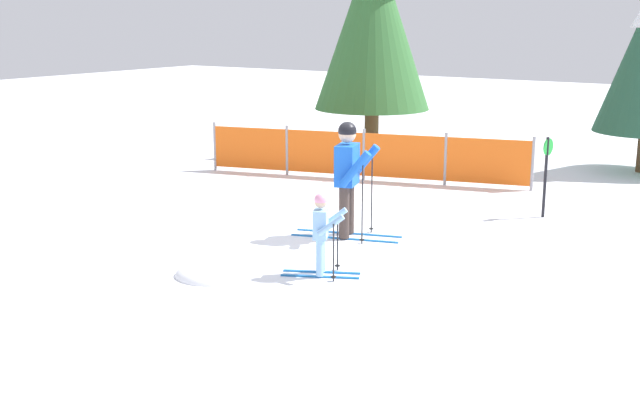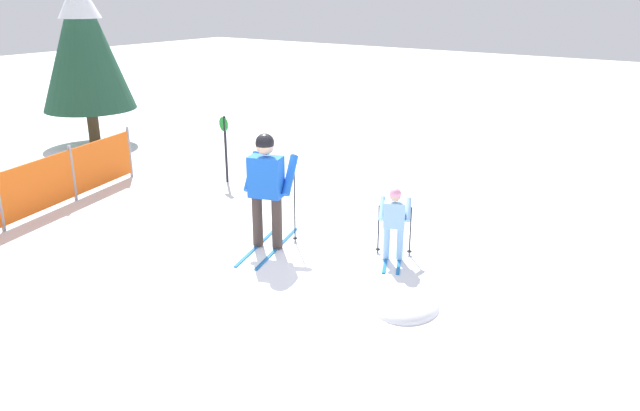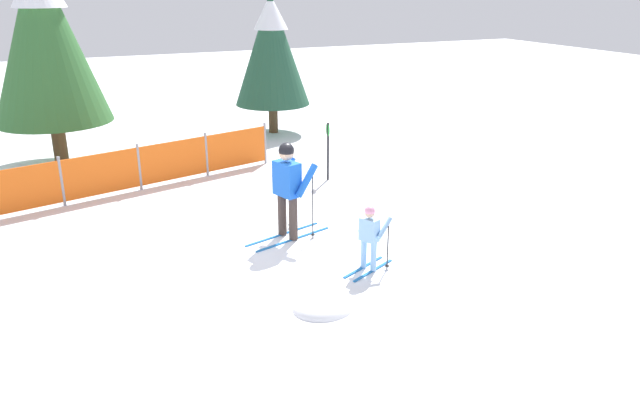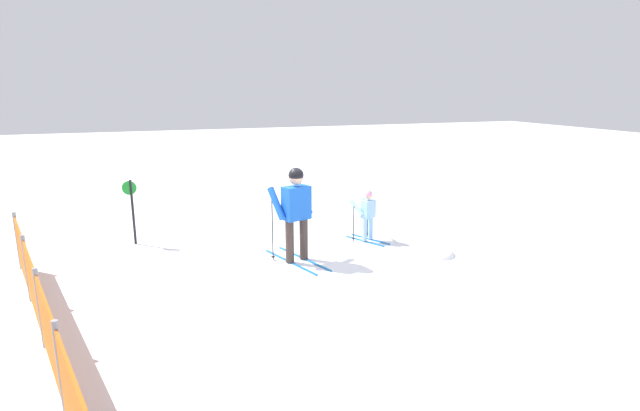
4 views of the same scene
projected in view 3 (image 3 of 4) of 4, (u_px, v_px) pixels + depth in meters
The scene contains 8 objects.
ground_plane at pixel (281, 240), 10.90m from camera, with size 60.00×60.00×0.00m, color white.
skier_adult at pixel (288, 182), 10.71m from camera, with size 1.65×0.88×1.72m.
skier_child at pixel (370, 233), 9.62m from camera, with size 1.00×0.66×1.06m.
safety_fence at pixel (139, 167), 13.39m from camera, with size 6.38×1.74×1.02m.
conifer_far at pixel (271, 47), 17.79m from camera, with size 2.16×2.16×4.02m.
conifer_near at pixel (44, 35), 14.40m from camera, with size 2.69×2.69×5.00m.
trail_marker at pixel (328, 145), 13.94m from camera, with size 0.08×0.28×1.32m.
snow_mound at pixel (324, 308), 8.65m from camera, with size 0.88×0.75×0.35m, color white.
Camera 3 is at (-3.49, -9.44, 4.30)m, focal length 35.00 mm.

